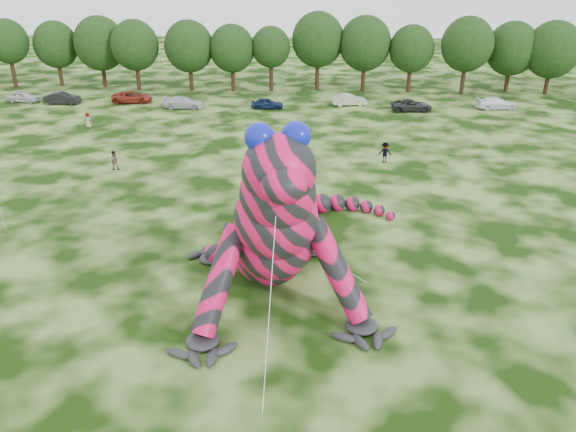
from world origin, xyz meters
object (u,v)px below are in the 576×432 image
(tree_11, at_px, (365,54))
(spectator_1, at_px, (114,160))
(inflatable_gecko, at_px, (266,190))
(tree_4, at_px, (57,54))
(car_2, at_px, (132,97))
(car_3, at_px, (183,102))
(car_5, at_px, (349,100))
(tree_9, at_px, (271,59))
(car_6, at_px, (411,105))
(tree_10, at_px, (318,51))
(spectator_4, at_px, (88,120))
(car_4, at_px, (267,103))
(car_7, at_px, (496,103))
(tree_7, at_px, (190,56))
(tree_8, at_px, (232,58))
(spectator_5, at_px, (246,180))
(tree_13, at_px, (466,56))
(tree_5, at_px, (101,52))
(tree_14, at_px, (511,57))
(tree_15, at_px, (551,58))
(tree_6, at_px, (136,55))
(tree_3, at_px, (10,54))
(spectator_2, at_px, (385,152))
(car_0, at_px, (23,97))
(car_1, at_px, (62,98))

(tree_11, distance_m, spectator_1, 41.71)
(inflatable_gecko, height_order, tree_4, inflatable_gecko)
(car_2, bearing_deg, tree_4, 47.10)
(car_3, relative_size, car_5, 1.15)
(tree_9, height_order, car_6, tree_9)
(tree_10, bearing_deg, spectator_1, -115.54)
(spectator_4, bearing_deg, inflatable_gecko, 119.84)
(car_4, relative_size, car_7, 0.79)
(tree_4, height_order, tree_10, tree_10)
(car_6, bearing_deg, tree_9, 56.78)
(tree_7, xyz_separation_m, tree_8, (5.86, 0.18, -0.27))
(spectator_5, bearing_deg, tree_11, -40.39)
(inflatable_gecko, relative_size, tree_10, 1.93)
(tree_10, relative_size, tree_13, 1.04)
(tree_9, bearing_deg, spectator_4, -130.78)
(tree_5, distance_m, spectator_4, 23.04)
(tree_7, distance_m, tree_13, 37.21)
(tree_14, relative_size, tree_15, 0.98)
(tree_15, bearing_deg, car_7, -134.25)
(tree_6, height_order, tree_11, tree_11)
(tree_4, relative_size, tree_9, 1.04)
(tree_3, bearing_deg, car_3, -21.75)
(spectator_4, distance_m, spectator_2, 32.29)
(tree_7, bearing_deg, tree_8, 1.78)
(tree_8, distance_m, spectator_4, 24.16)
(car_0, bearing_deg, tree_8, -65.50)
(tree_5, relative_size, car_1, 2.21)
(tree_5, distance_m, tree_14, 56.59)
(tree_5, xyz_separation_m, car_3, (14.43, -12.15, -4.19))
(tree_6, bearing_deg, inflatable_gecko, -64.87)
(spectator_1, distance_m, spectator_2, 23.66)
(car_0, relative_size, spectator_5, 2.68)
(tree_8, relative_size, car_1, 2.02)
(car_5, distance_m, spectator_1, 32.98)
(tree_7, xyz_separation_m, car_3, (1.38, -10.52, -4.03))
(tree_4, height_order, spectator_1, tree_4)
(car_3, bearing_deg, tree_11, -65.49)
(car_5, relative_size, spectator_5, 2.74)
(tree_6, height_order, tree_10, tree_10)
(car_0, bearing_deg, tree_6, -49.83)
(tree_13, distance_m, spectator_1, 49.61)
(tree_7, distance_m, tree_15, 48.56)
(tree_6, distance_m, tree_10, 25.03)
(inflatable_gecko, relative_size, tree_14, 2.16)
(tree_5, distance_m, car_4, 27.67)
(tree_9, distance_m, car_5, 13.85)
(tree_9, height_order, car_3, tree_9)
(car_2, relative_size, spectator_5, 3.27)
(tree_7, relative_size, spectator_4, 5.62)
(tree_14, bearing_deg, tree_10, -179.68)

